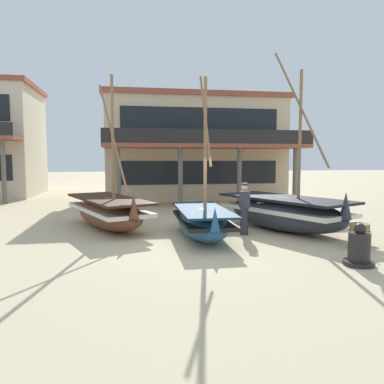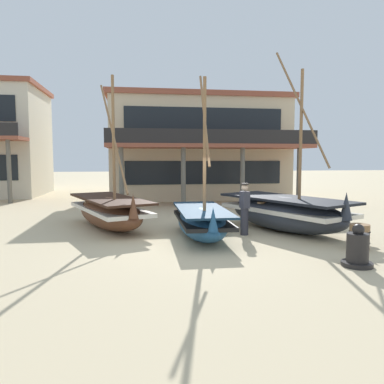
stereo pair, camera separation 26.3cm
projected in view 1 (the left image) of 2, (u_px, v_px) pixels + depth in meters
ground_plane at (198, 241)px, 11.24m from camera, size 120.00×120.00×0.00m
fishing_boat_near_left at (108, 211)px, 13.29m from camera, size 3.28×5.03×5.24m
fishing_boat_centre_large at (284, 212)px, 12.91m from camera, size 3.71×5.18×6.08m
fishing_boat_far_right at (202, 221)px, 11.73m from camera, size 1.51×3.97×5.03m
fisherman_by_hull at (244, 209)px, 12.17m from camera, size 0.27×0.39×1.68m
capstan_winch at (359, 249)px, 8.73m from camera, size 0.70×0.70×0.99m
wooden_barrel at (359, 236)px, 10.31m from camera, size 0.56×0.56×0.70m
harbor_building_main at (192, 147)px, 24.40m from camera, size 11.19×9.25×6.33m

